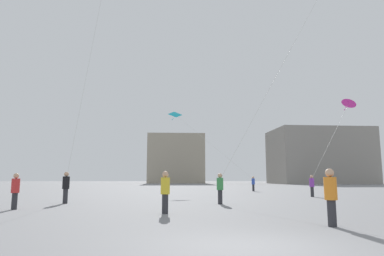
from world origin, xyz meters
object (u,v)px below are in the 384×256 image
object	(u,v)px
person_in_purple	(312,185)
building_left_hall	(176,159)
kite_magenta_diamond	(349,103)
building_centre_hall	(319,157)
person_in_black	(66,186)
person_in_yellow	(165,190)
person_in_red	(15,189)
person_in_green	(220,187)
person_in_blue	(253,183)
kite_cyan_delta	(177,116)
person_in_orange	(331,195)

from	to	relation	value
person_in_purple	building_left_hall	xyz separation A→B (m)	(-9.92, 72.25, 5.84)
kite_magenta_diamond	person_in_purple	bearing A→B (deg)	-145.57
building_centre_hall	building_left_hall	bearing A→B (deg)	159.79
person_in_black	person_in_yellow	xyz separation A→B (m)	(5.76, -5.89, -0.04)
person_in_red	kite_magenta_diamond	distance (m)	27.63
building_left_hall	person_in_green	bearing A→B (deg)	-88.61
person_in_blue	person_in_yellow	world-z (taller)	person_in_yellow
person_in_purple	person_in_black	size ratio (longest dim) A/B	0.93
person_in_green	kite_cyan_delta	bearing A→B (deg)	168.22
person_in_yellow	building_centre_hall	size ratio (longest dim) A/B	0.07
person_in_black	building_centre_hall	bearing A→B (deg)	155.19
person_in_purple	building_centre_hall	bearing A→B (deg)	155.18
building_left_hall	person_in_orange	bearing A→B (deg)	-87.38
person_in_purple	kite_magenta_diamond	distance (m)	9.67
person_in_black	person_in_blue	xyz separation A→B (m)	(14.75, 17.34, -0.09)
building_left_hall	kite_magenta_diamond	bearing A→B (deg)	-77.53
person_in_green	kite_magenta_diamond	bearing A→B (deg)	109.59
person_in_red	kite_cyan_delta	size ratio (longest dim) A/B	0.18
person_in_purple	person_in_blue	size ratio (longest dim) A/B	1.03
person_in_yellow	kite_magenta_diamond	xyz separation A→B (m)	(16.18, 15.54, 7.23)
person_in_orange	building_centre_hall	xyz separation A→B (m)	(31.96, 74.92, 5.85)
person_in_orange	person_in_yellow	distance (m)	6.42
person_in_red	building_centre_hall	xyz separation A→B (m)	(43.91, 68.72, 5.88)
person_in_red	kite_cyan_delta	world-z (taller)	kite_cyan_delta
person_in_blue	person_in_yellow	bearing A→B (deg)	159.38
building_centre_hall	person_in_black	bearing A→B (deg)	-123.32
person_in_yellow	person_in_green	bearing A→B (deg)	-87.81
person_in_green	building_centre_hall	xyz separation A→B (m)	(34.08, 65.89, 5.86)
person_in_orange	building_left_hall	distance (m)	88.46
person_in_purple	building_left_hall	world-z (taller)	building_left_hall
kite_cyan_delta	person_in_green	bearing A→B (deg)	-83.00
kite_cyan_delta	person_in_purple	bearing A→B (deg)	-48.52
kite_cyan_delta	building_left_hall	world-z (taller)	building_left_hall
kite_magenta_diamond	person_in_black	bearing A→B (deg)	-156.25
person_in_orange	person_in_blue	size ratio (longest dim) A/B	1.06
person_in_black	person_in_orange	bearing A→B (deg)	56.01
person_in_red	kite_cyan_delta	bearing A→B (deg)	115.24
building_centre_hall	person_in_orange	bearing A→B (deg)	-113.10
person_in_red	kite_magenta_diamond	xyz separation A→B (m)	(23.09, 13.33, 7.26)
person_in_black	kite_magenta_diamond	size ratio (longest dim) A/B	0.24
person_in_purple	person_in_black	xyz separation A→B (m)	(-16.67, -6.04, 0.07)
person_in_red	kite_magenta_diamond	bearing A→B (deg)	74.74
building_left_hall	building_centre_hall	bearing A→B (deg)	-20.21
building_left_hall	person_in_yellow	bearing A→B (deg)	-90.67
person_in_purple	person_in_orange	bearing A→B (deg)	-21.26
person_in_red	person_in_yellow	size ratio (longest dim) A/B	0.97
person_in_yellow	building_centre_hall	world-z (taller)	building_centre_hall
person_in_green	building_centre_hall	size ratio (longest dim) A/B	0.07
person_in_red	person_in_yellow	world-z (taller)	person_in_yellow
person_in_black	kite_cyan_delta	world-z (taller)	kite_cyan_delta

